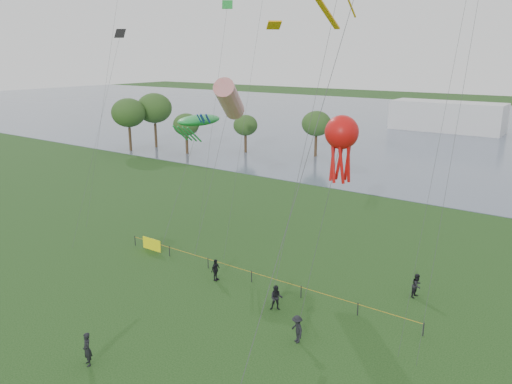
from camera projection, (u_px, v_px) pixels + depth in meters
The scene contains 11 objects.
pavilion_left at pixel (447, 116), 102.68m from camera, with size 22.00×8.00×6.00m, color silver.
trees at pixel (184, 115), 80.57m from camera, with size 32.24×18.33×9.15m.
fence at pixel (187, 255), 38.25m from camera, with size 24.07×0.07×1.05m.
spectator_a at pixel (276, 298), 30.97m from camera, with size 0.79×0.62×1.63m, color black.
spectator_b at pixel (297, 329), 27.49m from camera, with size 1.04×0.60×1.60m, color black.
spectator_c at pixel (216, 270), 35.05m from camera, with size 0.92×0.38×1.58m, color black.
spectator_f at pixel (87, 349), 25.45m from camera, with size 0.66×0.43×1.80m, color black.
spectator_g at pixel (417, 285), 32.65m from camera, with size 0.79×0.61×1.62m, color black.
kite_windsock at pixel (229, 99), 41.37m from camera, with size 4.22×8.33×13.69m.
kite_creature at pixel (199, 120), 43.89m from camera, with size 3.13×9.58×10.27m.
kite_octopus at pixel (342, 134), 28.40m from camera, with size 2.10×3.23×12.12m.
Camera 1 is at (15.52, -11.89, 15.45)m, focal length 35.00 mm.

